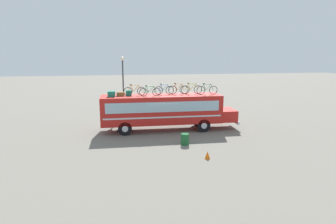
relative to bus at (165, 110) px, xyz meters
name	(u,v)px	position (x,y,z in m)	size (l,w,h in m)	color
ground_plane	(162,130)	(-0.29, 0.00, -1.77)	(120.00, 120.00, 0.00)	slate
bus	(165,110)	(0.00, 0.00, 0.00)	(11.38, 2.46, 2.98)	red
luggage_bag_1	(111,94)	(-4.32, -0.12, 1.43)	(0.58, 0.54, 0.44)	#1E7F66
luggage_bag_2	(121,94)	(-3.61, 0.10, 1.37)	(0.63, 0.38, 0.32)	olive
luggage_bag_3	(129,93)	(-2.94, 0.27, 1.42)	(0.44, 0.39, 0.43)	#1E7F66
rooftop_bicycle_1	(135,91)	(-2.46, 0.17, 1.59)	(1.78, 0.44, 0.92)	black
rooftop_bicycle_2	(150,92)	(-1.28, -0.40, 1.58)	(1.72, 0.44, 0.88)	black
rooftop_bicycle_3	(164,90)	(-0.01, 0.40, 1.59)	(1.64, 0.44, 0.91)	black
rooftop_bicycle_4	(178,90)	(1.19, 0.37, 1.60)	(1.69, 0.44, 0.95)	black
rooftop_bicycle_5	(192,89)	(2.34, 0.34, 1.61)	(1.81, 0.44, 0.95)	black
rooftop_bicycle_6	(207,90)	(3.53, -0.20, 1.61)	(1.79, 0.44, 0.95)	black
trash_bin	(185,139)	(0.83, -4.13, -1.37)	(0.59, 0.59, 0.80)	#1E592D
traffic_cone	(207,155)	(1.61, -7.12, -1.53)	(0.34, 0.34, 0.48)	orange
street_lamp	(123,78)	(-3.34, 6.37, 2.09)	(0.39, 0.39, 6.01)	#38383D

